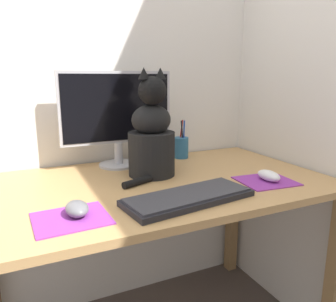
# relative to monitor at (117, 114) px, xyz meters

# --- Properties ---
(wall_back) EXTENTS (7.00, 0.04, 2.50)m
(wall_back) POSITION_rel_monitor_xyz_m (0.06, 0.13, 0.32)
(wall_back) COLOR silver
(wall_back) RESTS_ON ground_plane
(wall_side_right) EXTENTS (0.04, 7.00, 2.50)m
(wall_side_right) POSITION_rel_monitor_xyz_m (0.73, -0.27, 0.32)
(wall_side_right) COLOR silver
(wall_side_right) RESTS_ON ground_plane
(desk) EXTENTS (1.28, 0.73, 0.70)m
(desk) POSITION_rel_monitor_xyz_m (0.06, -0.27, -0.31)
(desk) COLOR tan
(desk) RESTS_ON ground_plane
(monitor) EXTENTS (0.48, 0.17, 0.40)m
(monitor) POSITION_rel_monitor_xyz_m (0.00, 0.00, 0.00)
(monitor) COLOR #B2B2B7
(monitor) RESTS_ON desk
(keyboard) EXTENTS (0.43, 0.21, 0.02)m
(keyboard) POSITION_rel_monitor_xyz_m (0.08, -0.49, -0.21)
(keyboard) COLOR black
(keyboard) RESTS_ON desk
(mousepad_left) EXTENTS (0.20, 0.18, 0.00)m
(mousepad_left) POSITION_rel_monitor_xyz_m (-0.28, -0.48, -0.22)
(mousepad_left) COLOR purple
(mousepad_left) RESTS_ON desk
(mousepad_right) EXTENTS (0.21, 0.19, 0.00)m
(mousepad_right) POSITION_rel_monitor_xyz_m (0.42, -0.44, -0.22)
(mousepad_right) COLOR purple
(mousepad_right) RESTS_ON desk
(computer_mouse_left) EXTENTS (0.06, 0.10, 0.04)m
(computer_mouse_left) POSITION_rel_monitor_xyz_m (-0.26, -0.46, -0.20)
(computer_mouse_left) COLOR slate
(computer_mouse_left) RESTS_ON mousepad_left
(computer_mouse_right) EXTENTS (0.06, 0.10, 0.04)m
(computer_mouse_right) POSITION_rel_monitor_xyz_m (0.43, -0.45, -0.20)
(computer_mouse_right) COLOR white
(computer_mouse_right) RESTS_ON mousepad_right
(cat) EXTENTS (0.25, 0.22, 0.41)m
(cat) POSITION_rel_monitor_xyz_m (0.08, -0.19, -0.07)
(cat) COLOR black
(cat) RESTS_ON desk
(pen_cup) EXTENTS (0.07, 0.07, 0.18)m
(pen_cup) POSITION_rel_monitor_xyz_m (0.31, 0.01, -0.17)
(pen_cup) COLOR #286089
(pen_cup) RESTS_ON desk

